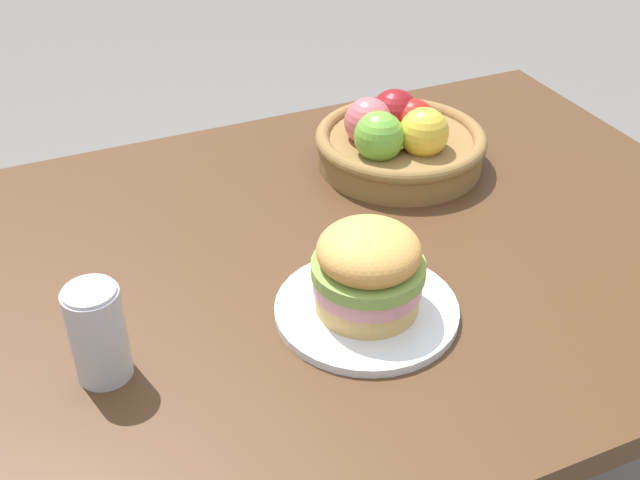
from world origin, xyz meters
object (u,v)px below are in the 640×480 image
plate (366,309)px  fruit_basket (398,140)px  soda_can (98,333)px  sandwich (368,269)px

plate → fruit_basket: 0.40m
fruit_basket → soda_can: bearing=-151.4°
sandwich → soda_can: bearing=175.4°
soda_can → fruit_basket: soda_can is taller
plate → fruit_basket: (0.22, 0.33, 0.04)m
plate → sandwich: size_ratio=1.66×
plate → sandwich: 0.07m
plate → sandwich: bearing=0.0°
soda_can → plate: bearing=-4.6°
soda_can → fruit_basket: 0.64m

